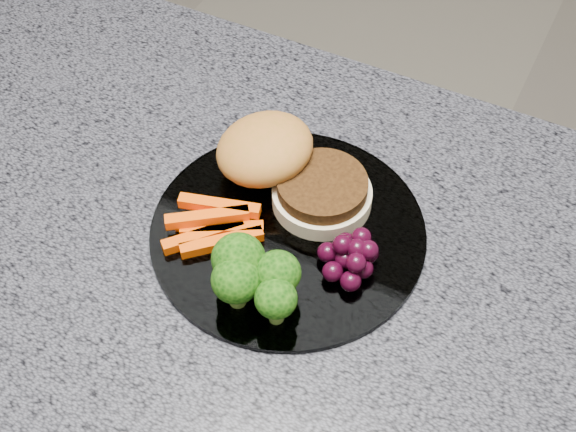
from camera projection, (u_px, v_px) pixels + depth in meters
name	position (u px, v px, depth m)	size (l,w,h in m)	color
countertop	(309.00, 294.00, 0.74)	(1.20, 0.60, 0.04)	#53545E
plate	(288.00, 231.00, 0.76)	(0.26, 0.26, 0.01)	white
burger	(285.00, 167.00, 0.77)	(0.17, 0.11, 0.05)	beige
carrot_sticks	(215.00, 225.00, 0.75)	(0.09, 0.09, 0.02)	#FF5104
broccoli	(253.00, 275.00, 0.68)	(0.09, 0.06, 0.06)	olive
grape_bunch	(351.00, 256.00, 0.71)	(0.05, 0.06, 0.03)	black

